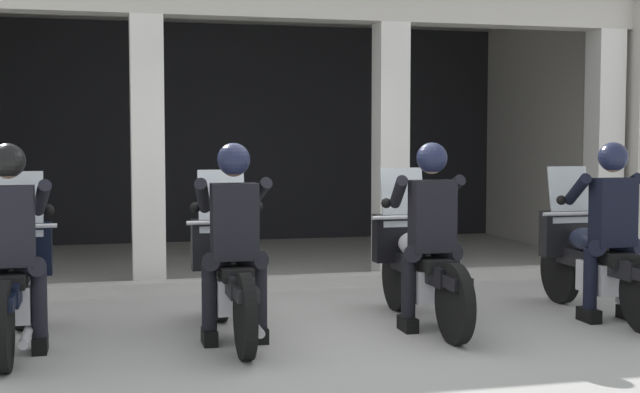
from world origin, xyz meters
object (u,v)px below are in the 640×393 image
police_officer_far_left (10,230)px  police_officer_far_right (611,215)px  police_officer_center_right (431,219)px  motorcycle_center_right (419,266)px  motorcycle_far_right (593,260)px  motorcycle_center_left (229,275)px  police_officer_center_left (234,225)px  motorcycle_far_left (15,282)px

police_officer_far_left → police_officer_far_right: (5.03, -0.01, 0.00)m
police_officer_far_left → police_officer_center_right: same height
motorcycle_center_right → motorcycle_far_right: bearing=-16.5°
police_officer_far_left → police_officer_center_right: bearing=-7.4°
police_officer_far_right → motorcycle_center_right: bearing=159.0°
motorcycle_center_left → motorcycle_center_right: 1.68m
police_officer_center_left → motorcycle_far_right: (3.36, 0.33, -0.44)m
motorcycle_far_left → police_officer_center_left: size_ratio=1.29×
police_officer_center_left → motorcycle_center_right: size_ratio=0.78×
motorcycle_center_left → police_officer_far_left: bearing=175.5°
motorcycle_center_left → motorcycle_far_left: bearing=165.9°
motorcycle_far_left → motorcycle_far_right: (5.03, -0.01, 0.00)m
motorcycle_far_left → police_officer_far_right: bearing=-11.1°
motorcycle_center_right → police_officer_far_right: 1.76m
motorcycle_far_right → police_officer_far_right: bearing=-100.5°
motorcycle_center_left → motorcycle_center_right: (1.68, 0.08, 0.00)m
police_officer_center_left → police_officer_far_right: size_ratio=1.00×
motorcycle_center_left → police_officer_center_left: (-0.00, -0.28, 0.44)m
police_officer_far_left → motorcycle_far_right: (5.03, 0.27, -0.44)m
police_officer_far_left → police_officer_center_left: size_ratio=1.00×
police_officer_far_left → motorcycle_far_left: bearing=82.0°
police_officer_center_left → police_officer_center_right: bearing=-9.5°
motorcycle_far_left → police_officer_center_right: 3.39m
police_officer_center_right → motorcycle_far_right: (1.68, 0.25, -0.44)m
motorcycle_far_left → police_officer_center_right: bearing=-12.2°
motorcycle_far_left → motorcycle_center_left: same height
police_officer_center_right → motorcycle_center_right: bearing=74.4°
police_officer_center_left → police_officer_far_right: same height
police_officer_center_right → police_officer_far_right: 1.68m
motorcycle_far_left → motorcycle_center_left: size_ratio=1.00×
motorcycle_center_left → motorcycle_center_right: same height
police_officer_far_left → motorcycle_far_right: police_officer_far_left is taller
police_officer_far_left → motorcycle_center_right: size_ratio=0.78×
motorcycle_far_left → motorcycle_center_right: (3.35, 0.02, 0.00)m
motorcycle_far_right → police_officer_center_left: bearing=175.3°
police_officer_far_left → police_officer_far_right: 5.03m
police_officer_far_left → police_officer_center_left: (1.68, -0.06, 0.00)m
police_officer_center_left → motorcycle_far_right: bearing=-6.6°
motorcycle_center_left → police_officer_far_right: bearing=-16.3°
motorcycle_center_left → police_officer_far_right: police_officer_far_right is taller
motorcycle_far_right → motorcycle_center_left: bearing=170.5°
police_officer_center_left → motorcycle_far_right: 3.40m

